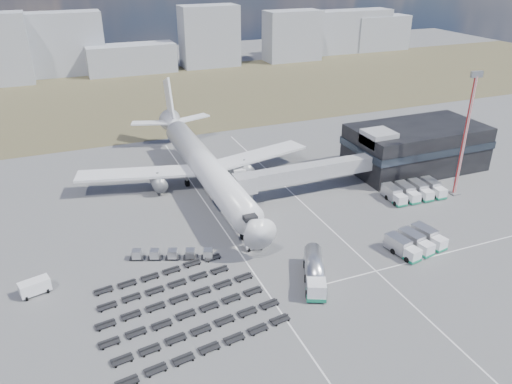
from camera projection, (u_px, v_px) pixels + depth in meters
name	position (u px, v px, depth m)	size (l,w,h in m)	color
ground	(262.00, 266.00, 79.52)	(420.00, 420.00, 0.00)	#565659
grass_strip	(139.00, 97.00, 171.28)	(420.00, 90.00, 0.01)	brown
lane_markings	(308.00, 245.00, 85.33)	(47.12, 110.00, 0.01)	silver
terminal	(415.00, 146.00, 113.40)	(30.40, 16.40, 11.00)	black
jet_bridge	(296.00, 174.00, 99.74)	(30.30, 3.80, 7.05)	#939399
airliner	(203.00, 163.00, 104.22)	(51.59, 64.53, 17.62)	white
skyline	(121.00, 46.00, 203.09)	(287.82, 22.18, 25.59)	#989BA6
fuel_tanker	(315.00, 271.00, 75.07)	(7.17, 11.27, 3.59)	white
pushback_tug	(254.00, 245.00, 83.97)	(3.00, 1.69, 1.38)	white
utility_van	(35.00, 287.00, 72.61)	(4.25, 1.92, 2.27)	white
catering_truck	(237.00, 172.00, 109.43)	(3.50, 6.99, 3.09)	white
service_trucks_near	(416.00, 242.00, 83.41)	(9.52, 7.83, 2.59)	white
service_trucks_far	(414.00, 191.00, 101.10)	(11.88, 6.92, 2.58)	white
uld_row	(173.00, 254.00, 80.99)	(13.46, 6.33, 1.52)	black
baggage_dollies	(182.00, 308.00, 69.59)	(26.28, 22.99, 0.64)	black
floodlight_mast	(465.00, 136.00, 97.76)	(2.41, 1.95, 25.27)	#AE1C1B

